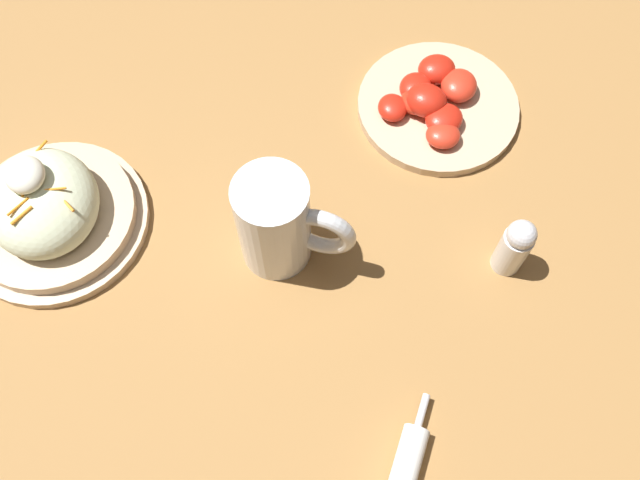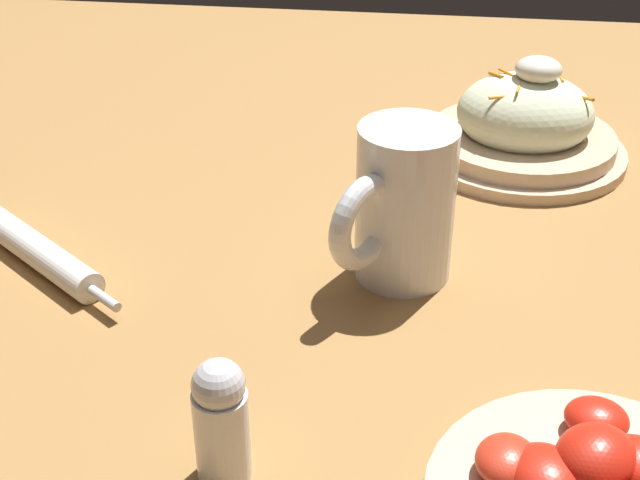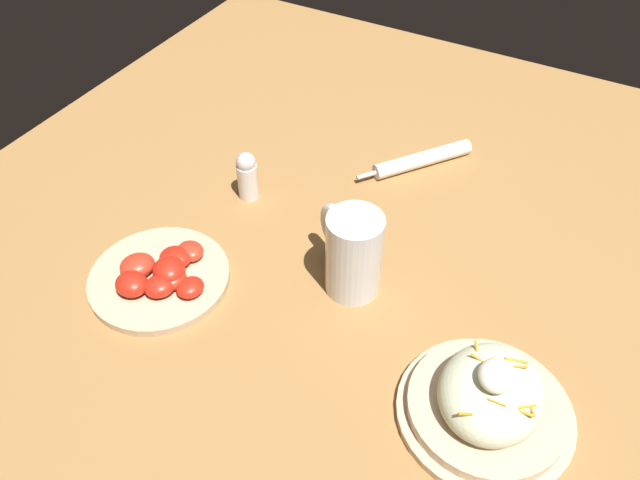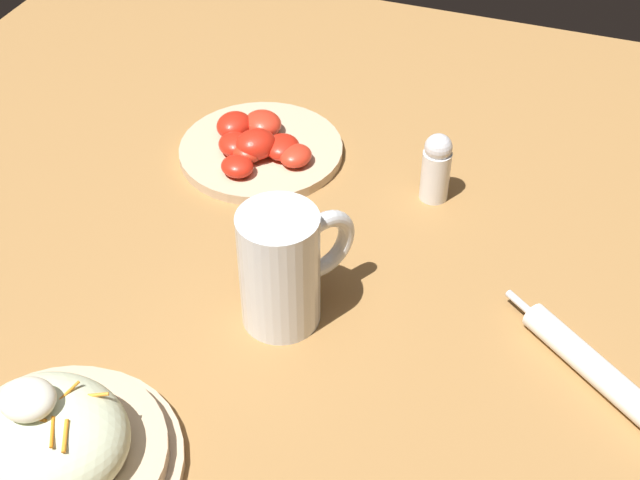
{
  "view_description": "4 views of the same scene",
  "coord_description": "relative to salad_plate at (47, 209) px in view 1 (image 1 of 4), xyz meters",
  "views": [
    {
      "loc": [
        0.28,
        -0.06,
        0.7
      ],
      "look_at": [
        -0.01,
        0.04,
        0.08
      ],
      "focal_mm": 37.49,
      "sensor_mm": 36.0,
      "label": 1
    },
    {
      "loc": [
        -0.07,
        0.64,
        0.42
      ],
      "look_at": [
        0.01,
        0.04,
        0.05
      ],
      "focal_mm": 50.96,
      "sensor_mm": 36.0,
      "label": 2
    },
    {
      "loc": [
        -0.63,
        -0.26,
        0.71
      ],
      "look_at": [
        -0.05,
        0.06,
        0.06
      ],
      "focal_mm": 35.99,
      "sensor_mm": 36.0,
      "label": 3
    },
    {
      "loc": [
        0.19,
        -0.57,
        0.65
      ],
      "look_at": [
        -0.03,
        0.04,
        0.08
      ],
      "focal_mm": 48.93,
      "sensor_mm": 36.0,
      "label": 4
    }
  ],
  "objects": [
    {
      "name": "ground_plane",
      "position": [
        0.17,
        0.24,
        -0.03
      ],
      "size": [
        1.43,
        1.43,
        0.0
      ],
      "primitive_type": "plane",
      "color": "#9E703D"
    },
    {
      "name": "salad_plate",
      "position": [
        0.0,
        0.0,
        0.0
      ],
      "size": [
        0.22,
        0.22,
        0.11
      ],
      "color": "#D1B28E",
      "rests_on": "ground_plane"
    },
    {
      "name": "beer_mug",
      "position": [
        0.11,
        0.24,
        0.02
      ],
      "size": [
        0.1,
        0.12,
        0.13
      ],
      "color": "white",
      "rests_on": "ground_plane"
    },
    {
      "name": "tomato_plate",
      "position": [
        -0.02,
        0.48,
        -0.02
      ],
      "size": [
        0.21,
        0.21,
        0.05
      ],
      "color": "#D1B28E",
      "rests_on": "ground_plane"
    },
    {
      "name": "salt_shaker",
      "position": [
        0.21,
        0.48,
        0.01
      ],
      "size": [
        0.03,
        0.03,
        0.09
      ],
      "color": "white",
      "rests_on": "ground_plane"
    }
  ]
}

